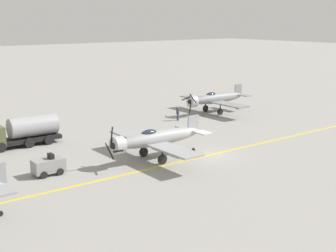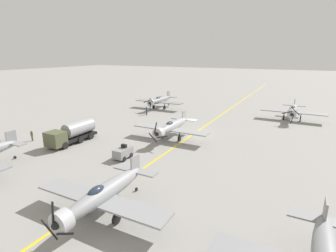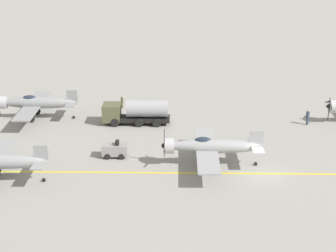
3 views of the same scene
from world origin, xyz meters
name	(u,v)px [view 3 (image 3 of 3)]	position (x,y,z in m)	size (l,w,h in m)	color
ground_plane	(261,174)	(0.00, 0.00, 0.00)	(400.00, 400.00, 0.00)	gray
taxiway_stripe	(261,174)	(0.00, 0.00, 0.00)	(0.30, 160.00, 0.01)	yellow
airplane_far_right	(36,103)	(15.86, 25.54, 2.01)	(12.00, 9.98, 3.65)	gray
airplane_mid_center	(210,146)	(1.94, 4.88, 2.01)	(12.00, 9.98, 3.77)	#989B9D
fuel_tanker	(136,112)	(14.21, 13.12, 1.51)	(2.68, 8.00, 2.98)	black
tow_tractor	(115,150)	(3.88, 14.55, 0.79)	(1.57, 2.60, 1.79)	gray
ground_crew_walking	(308,117)	(14.21, -7.41, 1.02)	(0.41, 0.41, 1.87)	#334256
ground_crew_inspecting	(122,102)	(20.25, 15.38, 0.90)	(0.36, 0.36, 1.64)	#515638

